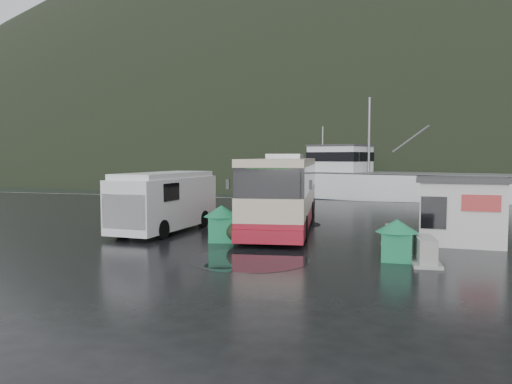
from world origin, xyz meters
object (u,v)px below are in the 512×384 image
(coach_bus, at_px, (283,226))
(ticket_kiosk, at_px, (460,244))
(jersey_barrier_a, at_px, (425,264))
(waste_bin_right, at_px, (396,261))
(jersey_barrier_b, at_px, (392,248))
(dome_tent, at_px, (250,243))
(white_van, at_px, (165,231))
(waste_bin_left, at_px, (222,241))
(fishing_trawler, at_px, (399,194))

(coach_bus, height_order, ticket_kiosk, coach_bus)
(coach_bus, distance_m, jersey_barrier_a, 9.67)
(waste_bin_right, relative_size, jersey_barrier_b, 0.84)
(dome_tent, relative_size, jersey_barrier_b, 1.54)
(white_van, height_order, waste_bin_left, white_van)
(coach_bus, bearing_deg, ticket_kiosk, -28.38)
(waste_bin_left, height_order, waste_bin_right, waste_bin_left)
(dome_tent, xyz_separation_m, fishing_trawler, (5.38, 29.73, 0.00))
(ticket_kiosk, bearing_deg, jersey_barrier_b, -144.96)
(waste_bin_right, bearing_deg, coach_bus, 128.45)
(fishing_trawler, bearing_deg, waste_bin_left, -82.45)
(coach_bus, bearing_deg, dome_tent, -99.79)
(white_van, bearing_deg, fishing_trawler, 73.48)
(waste_bin_right, bearing_deg, jersey_barrier_a, -17.00)
(waste_bin_right, relative_size, jersey_barrier_a, 0.80)
(jersey_barrier_a, bearing_deg, waste_bin_left, 164.25)
(jersey_barrier_a, distance_m, jersey_barrier_b, 2.87)
(jersey_barrier_a, bearing_deg, waste_bin_right, 163.00)
(ticket_kiosk, xyz_separation_m, jersey_barrier_a, (-1.47, -4.32, 0.00))
(white_van, relative_size, fishing_trawler, 0.25)
(coach_bus, bearing_deg, fishing_trawler, 69.91)
(white_van, distance_m, fishing_trawler, 29.65)
(waste_bin_left, distance_m, fishing_trawler, 30.40)
(waste_bin_left, xyz_separation_m, dome_tent, (1.24, -0.06, 0.00))
(coach_bus, relative_size, fishing_trawler, 0.48)
(fishing_trawler, bearing_deg, coach_bus, -81.86)
(white_van, height_order, fishing_trawler, fishing_trawler)
(waste_bin_left, distance_m, waste_bin_right, 7.18)
(jersey_barrier_a, xyz_separation_m, fishing_trawler, (-1.19, 31.87, 0.00))
(dome_tent, height_order, jersey_barrier_a, dome_tent)
(jersey_barrier_a, distance_m, fishing_trawler, 31.89)
(white_van, height_order, dome_tent, white_van)
(waste_bin_right, height_order, ticket_kiosk, ticket_kiosk)
(waste_bin_left, distance_m, ticket_kiosk, 9.52)
(white_van, relative_size, jersey_barrier_a, 3.78)
(dome_tent, distance_m, jersey_barrier_b, 5.53)
(jersey_barrier_a, bearing_deg, ticket_kiosk, 71.14)
(waste_bin_right, height_order, dome_tent, waste_bin_right)
(ticket_kiosk, height_order, fishing_trawler, fishing_trawler)
(coach_bus, distance_m, waste_bin_right, 8.89)
(white_van, bearing_deg, ticket_kiosk, 4.85)
(dome_tent, relative_size, fishing_trawler, 0.10)
(ticket_kiosk, distance_m, jersey_barrier_a, 4.56)
(waste_bin_right, distance_m, ticket_kiosk, 4.69)
(coach_bus, height_order, waste_bin_right, coach_bus)
(ticket_kiosk, bearing_deg, coach_bus, 161.79)
(waste_bin_right, xyz_separation_m, ticket_kiosk, (2.37, 4.04, 0.00))
(coach_bus, bearing_deg, jersey_barrier_b, -48.58)
(white_van, bearing_deg, jersey_barrier_a, -16.11)
(dome_tent, distance_m, jersey_barrier_a, 6.91)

